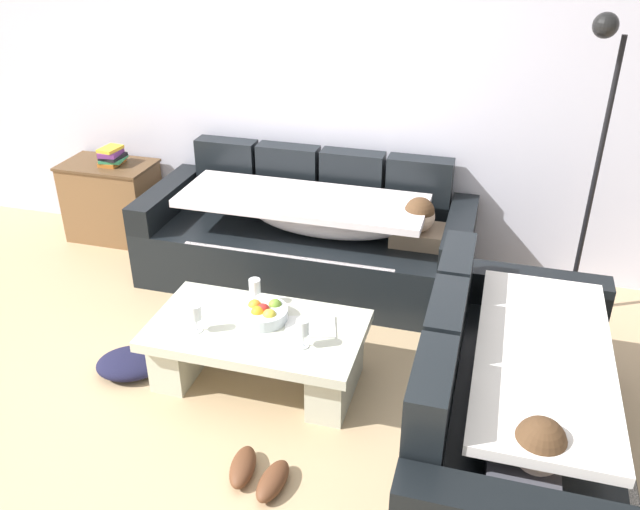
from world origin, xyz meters
TOP-DOWN VIEW (x-y plane):
  - ground_plane at (0.00, 0.00)m, footprint 14.00×14.00m
  - back_wall at (0.00, 2.15)m, footprint 9.00×0.10m
  - couch_along_wall at (0.22, 1.62)m, footprint 2.33×0.92m
  - couch_near_window at (1.66, 0.14)m, footprint 0.92×1.86m
  - coffee_table at (0.26, 0.40)m, footprint 1.20×0.68m
  - fruit_bowl at (0.28, 0.48)m, footprint 0.28×0.28m
  - wine_glass_near_left at (-0.04, 0.27)m, footprint 0.07×0.07m
  - wine_glass_near_right at (0.57, 0.29)m, footprint 0.07×0.07m
  - wine_glass_far_back at (0.18, 0.62)m, footprint 0.07×0.07m
  - open_magazine at (0.55, 0.47)m, footprint 0.33×0.28m
  - side_cabinet at (-1.53, 1.85)m, footprint 0.72×0.44m
  - book_stack_on_cabinet at (-1.47, 1.85)m, footprint 0.20×0.22m
  - floor_lamp at (1.97, 1.63)m, footprint 0.33×0.31m
  - pair_of_shoes at (0.52, -0.32)m, footprint 0.32×0.33m
  - crumpled_garment at (-0.50, 0.27)m, footprint 0.49×0.45m

SIDE VIEW (x-z plane):
  - ground_plane at x=0.00m, z-range 0.00..0.00m
  - pair_of_shoes at x=0.52m, z-range 0.00..0.09m
  - crumpled_garment at x=-0.50m, z-range 0.00..0.12m
  - coffee_table at x=0.26m, z-range 0.05..0.43m
  - side_cabinet at x=-1.53m, z-range 0.00..0.64m
  - couch_along_wall at x=0.22m, z-range -0.11..0.77m
  - couch_near_window at x=1.66m, z-range -0.11..0.77m
  - open_magazine at x=0.55m, z-range 0.38..0.39m
  - fruit_bowl at x=0.28m, z-range 0.37..0.47m
  - wine_glass_near_left at x=-0.04m, z-range 0.41..0.58m
  - wine_glass_near_right at x=0.57m, z-range 0.41..0.58m
  - wine_glass_far_back at x=0.18m, z-range 0.41..0.58m
  - book_stack_on_cabinet at x=-1.47m, z-range 0.64..0.78m
  - floor_lamp at x=1.97m, z-range 0.14..2.09m
  - back_wall at x=0.00m, z-range 0.00..2.70m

